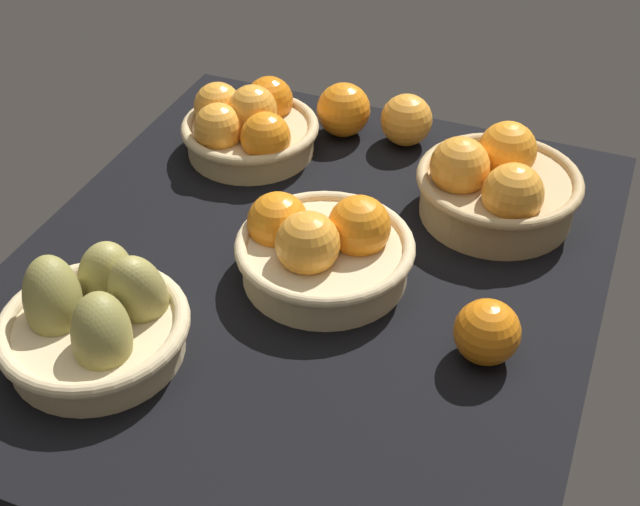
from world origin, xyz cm
name	(u,v)px	position (x,y,z in cm)	size (l,w,h in cm)	color
market_tray	(304,278)	(0.00, 0.00, 1.50)	(84.00, 72.00, 3.00)	black
basket_center	(321,248)	(0.11, 2.35, 7.14)	(22.01, 22.01, 10.79)	#D3BC8C
basket_near_right_pears	(98,320)	(20.93, -15.87, 7.03)	(21.33, 21.33, 13.07)	#D3BC8C
basket_near_left	(248,126)	(-22.49, -18.25, 7.25)	(20.36, 20.36, 10.59)	tan
basket_far_left	(496,185)	(-20.15, 19.24, 7.82)	(22.00, 22.00, 11.73)	tan
loose_orange_front_gap	(406,120)	(-33.45, 2.73, 6.90)	(7.80, 7.80, 7.80)	#F49E33
loose_orange_back_gap	(343,110)	(-32.46, -6.96, 7.11)	(8.21, 8.21, 8.21)	orange
loose_orange_side_gap	(487,332)	(6.44, 24.43, 6.71)	(7.43, 7.43, 7.43)	orange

